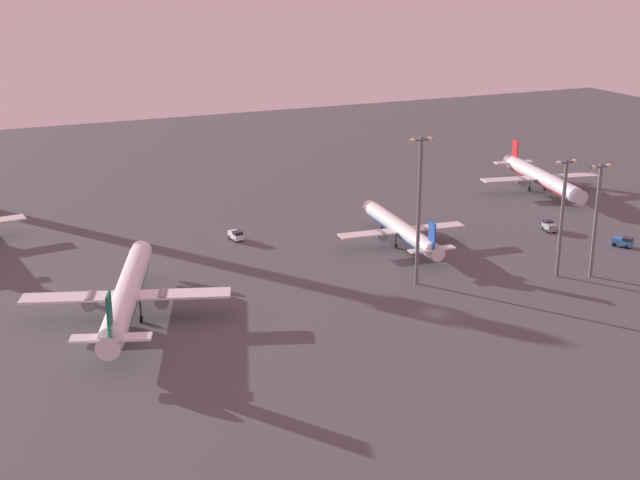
{
  "coord_description": "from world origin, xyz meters",
  "views": [
    {
      "loc": [
        -74.03,
        -120.53,
        59.23
      ],
      "look_at": [
        -6.72,
        34.57,
        4.0
      ],
      "focal_mm": 48.95,
      "sensor_mm": 36.0,
      "label": 1
    }
  ],
  "objects_px": {
    "airplane_taxiway_distant": "(401,229)",
    "apron_light_central": "(597,212)",
    "apron_light_east": "(419,202)",
    "airplane_mid_apron": "(127,294)",
    "baggage_tractor": "(236,235)",
    "maintenance_van": "(549,226)",
    "apron_light_west": "(563,210)",
    "cargo_loader": "(623,242)",
    "airplane_far_stand": "(541,178)"
  },
  "relations": [
    {
      "from": "airplane_taxiway_distant",
      "to": "apron_light_central",
      "type": "relative_size",
      "value": 1.63
    },
    {
      "from": "apron_light_west",
      "to": "airplane_taxiway_distant",
      "type": "bearing_deg",
      "value": 122.59
    },
    {
      "from": "airplane_taxiway_distant",
      "to": "maintenance_van",
      "type": "xyz_separation_m",
      "value": [
        35.49,
        -4.56,
        -2.35
      ]
    },
    {
      "from": "airplane_mid_apron",
      "to": "baggage_tractor",
      "type": "xyz_separation_m",
      "value": [
        30.47,
        33.61,
        -3.23
      ]
    },
    {
      "from": "apron_light_west",
      "to": "apron_light_east",
      "type": "xyz_separation_m",
      "value": [
        -27.04,
        7.36,
        2.6
      ]
    },
    {
      "from": "maintenance_van",
      "to": "airplane_far_stand",
      "type": "bearing_deg",
      "value": 72.11
    },
    {
      "from": "maintenance_van",
      "to": "apron_light_west",
      "type": "distance_m",
      "value": 32.19
    },
    {
      "from": "airplane_taxiway_distant",
      "to": "apron_light_east",
      "type": "xyz_separation_m",
      "value": [
        -8.46,
        -21.7,
        12.49
      ]
    },
    {
      "from": "airplane_far_stand",
      "to": "maintenance_van",
      "type": "distance_m",
      "value": 34.42
    },
    {
      "from": "airplane_taxiway_distant",
      "to": "apron_light_west",
      "type": "xyz_separation_m",
      "value": [
        18.58,
        -29.06,
        9.89
      ]
    },
    {
      "from": "apron_light_central",
      "to": "airplane_mid_apron",
      "type": "bearing_deg",
      "value": 169.97
    },
    {
      "from": "airplane_mid_apron",
      "to": "maintenance_van",
      "type": "distance_m",
      "value": 98.28
    },
    {
      "from": "airplane_mid_apron",
      "to": "apron_light_central",
      "type": "xyz_separation_m",
      "value": [
        86.49,
        -15.3,
        8.58
      ]
    },
    {
      "from": "apron_light_west",
      "to": "apron_light_east",
      "type": "relative_size",
      "value": 0.82
    },
    {
      "from": "airplane_mid_apron",
      "to": "apron_light_east",
      "type": "height_order",
      "value": "apron_light_east"
    },
    {
      "from": "baggage_tractor",
      "to": "apron_light_central",
      "type": "xyz_separation_m",
      "value": [
        56.02,
        -48.92,
        11.81
      ]
    },
    {
      "from": "airplane_mid_apron",
      "to": "airplane_far_stand",
      "type": "xyz_separation_m",
      "value": [
        116.59,
        40.36,
        -0.39
      ]
    },
    {
      "from": "airplane_far_stand",
      "to": "apron_light_central",
      "type": "relative_size",
      "value": 1.84
    },
    {
      "from": "baggage_tractor",
      "to": "apron_light_west",
      "type": "xyz_separation_m",
      "value": [
        50.13,
        -46.26,
        12.25
      ]
    },
    {
      "from": "airplane_taxiway_distant",
      "to": "baggage_tractor",
      "type": "height_order",
      "value": "airplane_taxiway_distant"
    },
    {
      "from": "apron_light_central",
      "to": "apron_light_east",
      "type": "distance_m",
      "value": 34.55
    },
    {
      "from": "airplane_mid_apron",
      "to": "baggage_tractor",
      "type": "height_order",
      "value": "airplane_mid_apron"
    },
    {
      "from": "baggage_tractor",
      "to": "maintenance_van",
      "type": "bearing_deg",
      "value": 154.44
    },
    {
      "from": "maintenance_van",
      "to": "apron_light_east",
      "type": "bearing_deg",
      "value": -142.78
    },
    {
      "from": "maintenance_van",
      "to": "apron_light_central",
      "type": "relative_size",
      "value": 0.2
    },
    {
      "from": "airplane_far_stand",
      "to": "apron_light_central",
      "type": "distance_m",
      "value": 63.92
    },
    {
      "from": "apron_light_central",
      "to": "apron_light_west",
      "type": "relative_size",
      "value": 0.96
    },
    {
      "from": "apron_light_west",
      "to": "apron_light_central",
      "type": "bearing_deg",
      "value": -24.32
    },
    {
      "from": "cargo_loader",
      "to": "baggage_tractor",
      "type": "relative_size",
      "value": 1.05
    },
    {
      "from": "apron_light_east",
      "to": "airplane_far_stand",
      "type": "bearing_deg",
      "value": 35.91
    },
    {
      "from": "airplane_mid_apron",
      "to": "cargo_loader",
      "type": "distance_m",
      "value": 104.98
    },
    {
      "from": "airplane_mid_apron",
      "to": "cargo_loader",
      "type": "relative_size",
      "value": 9.67
    },
    {
      "from": "airplane_mid_apron",
      "to": "airplane_far_stand",
      "type": "height_order",
      "value": "airplane_mid_apron"
    },
    {
      "from": "cargo_loader",
      "to": "apron_light_east",
      "type": "height_order",
      "value": "apron_light_east"
    },
    {
      "from": "airplane_far_stand",
      "to": "cargo_loader",
      "type": "xyz_separation_m",
      "value": [
        -11.73,
        -44.06,
        -2.84
      ]
    },
    {
      "from": "airplane_far_stand",
      "to": "apron_light_west",
      "type": "height_order",
      "value": "apron_light_west"
    },
    {
      "from": "airplane_mid_apron",
      "to": "maintenance_van",
      "type": "bearing_deg",
      "value": 25.55
    },
    {
      "from": "baggage_tractor",
      "to": "apron_light_east",
      "type": "bearing_deg",
      "value": 113.12
    },
    {
      "from": "apron_light_east",
      "to": "maintenance_van",
      "type": "bearing_deg",
      "value": 21.31
    },
    {
      "from": "airplane_mid_apron",
      "to": "airplane_far_stand",
      "type": "relative_size",
      "value": 1.07
    },
    {
      "from": "airplane_mid_apron",
      "to": "apron_light_west",
      "type": "height_order",
      "value": "apron_light_west"
    },
    {
      "from": "airplane_mid_apron",
      "to": "apron_light_east",
      "type": "xyz_separation_m",
      "value": [
        53.56,
        -5.28,
        11.62
      ]
    },
    {
      "from": "apron_light_east",
      "to": "cargo_loader",
      "type": "bearing_deg",
      "value": 1.76
    },
    {
      "from": "cargo_loader",
      "to": "maintenance_van",
      "type": "relative_size",
      "value": 1.01
    },
    {
      "from": "cargo_loader",
      "to": "airplane_far_stand",
      "type": "bearing_deg",
      "value": -133.78
    },
    {
      "from": "apron_light_central",
      "to": "apron_light_east",
      "type": "relative_size",
      "value": 0.79
    },
    {
      "from": "airplane_taxiway_distant",
      "to": "baggage_tractor",
      "type": "distance_m",
      "value": 36.01
    },
    {
      "from": "apron_light_central",
      "to": "maintenance_van",
      "type": "bearing_deg",
      "value": 67.91
    },
    {
      "from": "airplane_far_stand",
      "to": "baggage_tractor",
      "type": "height_order",
      "value": "airplane_far_stand"
    },
    {
      "from": "maintenance_van",
      "to": "apron_light_west",
      "type": "xyz_separation_m",
      "value": [
        -16.91,
        -24.5,
        12.25
      ]
    }
  ]
}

